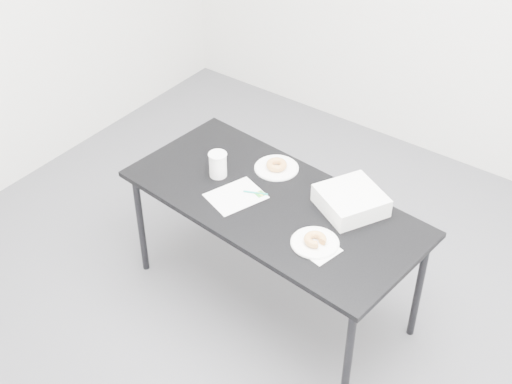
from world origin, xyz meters
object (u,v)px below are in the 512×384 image
Objects in this scene: scorecard at (236,196)px; coffee_cup at (218,165)px; plate_near at (315,243)px; plate_far at (276,168)px; table at (273,209)px; donut_far at (277,165)px; donut_near at (315,239)px; bakery_box at (351,201)px; pen at (256,193)px.

coffee_cup reaches higher than scorecard.
plate_near is 0.97× the size of plate_far.
plate_far is (-0.14, 0.23, 0.06)m from table.
donut_far is at bearing 180.00° from plate_far.
donut_near is 0.60m from plate_far.
donut_near is 0.78× the size of coffee_cup.
table is at bearing -124.46° from bakery_box.
donut_near is (0.33, -0.14, 0.08)m from table.
donut_near reaches higher than plate_near.
plate_far is (-0.48, 0.37, -0.02)m from donut_near.
scorecard is at bearing -155.79° from pen.
coffee_cup reaches higher than table.
donut_far is (-0.00, 0.00, 0.02)m from plate_far.
donut_near is (0.00, 0.00, 0.02)m from plate_near.
coffee_cup is 0.48× the size of bakery_box.
donut_far is 0.48m from bakery_box.
donut_near is 0.32m from bakery_box.
coffee_cup is at bearing -175.17° from table.
donut_near reaches higher than plate_far.
bakery_box reaches higher than donut_near.
donut_far reaches higher than pen.
table is 0.12m from pen.
table is 0.37m from plate_near.
coffee_cup is at bearing 167.87° from donut_near.
table is 0.37m from coffee_cup.
table is at bearing -19.25° from pen.
donut_near is at bearing -18.09° from table.
scorecard is (-0.17, -0.08, 0.05)m from table.
scorecard is 2.15× the size of pen.
donut_near is at bearing -38.04° from plate_far.
scorecard is 0.51m from donut_near.
table is 7.06× the size of plate_near.
donut_far is (0.03, 0.31, 0.02)m from scorecard.
donut_far is (-0.04, 0.24, 0.02)m from pen.
bakery_box is at bearing -6.62° from plate_far.
coffee_cup is at bearing 153.87° from pen.
plate_far is 0.02m from donut_far.
pen is 0.47m from bakery_box.
plate_far is 0.82× the size of bakery_box.
pen reaches higher than table.
plate_near is 0.02m from donut_near.
coffee_cup is (-0.68, 0.15, 0.04)m from donut_near.
plate_near is 1.65× the size of coffee_cup.
table is 0.28m from plate_far.
coffee_cup is at bearing -132.63° from donut_far.
scorecard is at bearing -95.16° from plate_far.
donut_far is at bearing 104.24° from scorecard.
table is at bearing -57.88° from plate_far.
pen is (0.07, 0.07, 0.01)m from scorecard.
donut_far is at bearing 127.44° from table.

